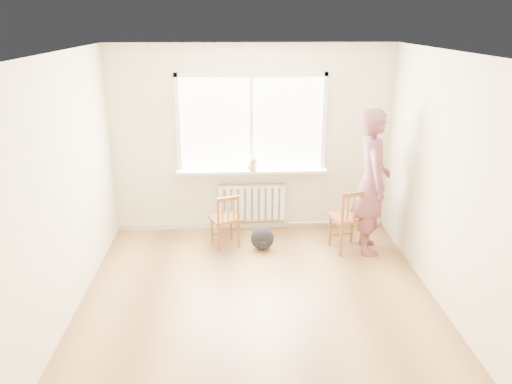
{
  "coord_description": "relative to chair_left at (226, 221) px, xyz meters",
  "views": [
    {
      "loc": [
        -0.26,
        -4.72,
        3.02
      ],
      "look_at": [
        0.02,
        1.2,
        0.93
      ],
      "focal_mm": 35.0,
      "sensor_mm": 36.0,
      "label": 1
    }
  ],
  "objects": [
    {
      "name": "chair_right",
      "position": [
        1.66,
        -0.21,
        0.06
      ],
      "size": [
        0.53,
        0.51,
        0.89
      ],
      "rotation": [
        0.0,
        0.0,
        3.39
      ],
      "color": "brown",
      "rests_on": "floor"
    },
    {
      "name": "chair_left",
      "position": [
        0.0,
        0.0,
        0.0
      ],
      "size": [
        0.48,
        0.47,
        0.76
      ],
      "rotation": [
        0.0,
        0.0,
        3.51
      ],
      "color": "brown",
      "rests_on": "floor"
    },
    {
      "name": "windowsill",
      "position": [
        0.38,
        0.54,
        0.54
      ],
      "size": [
        2.15,
        0.22,
        0.04
      ],
      "primitive_type": "cube",
      "color": "white",
      "rests_on": "back_wall"
    },
    {
      "name": "radiator",
      "position": [
        0.38,
        0.56,
        0.05
      ],
      "size": [
        1.0,
        0.12,
        0.55
      ],
      "color": "white",
      "rests_on": "back_wall"
    },
    {
      "name": "back_wall",
      "position": [
        0.38,
        0.65,
        0.96
      ],
      "size": [
        4.0,
        0.01,
        2.7
      ],
      "primitive_type": "cube",
      "color": "beige",
      "rests_on": "ground"
    },
    {
      "name": "person",
      "position": [
        1.93,
        -0.19,
        0.59
      ],
      "size": [
        0.5,
        0.73,
        1.95
      ],
      "primitive_type": "imported",
      "rotation": [
        0.0,
        0.0,
        1.52
      ],
      "color": "#C84275",
      "rests_on": "floor"
    },
    {
      "name": "floor",
      "position": [
        0.38,
        -1.6,
        -0.39
      ],
      "size": [
        4.5,
        4.5,
        0.0
      ],
      "primitive_type": "plane",
      "color": "#A57A43",
      "rests_on": "ground"
    },
    {
      "name": "baseboard",
      "position": [
        0.38,
        0.64,
        -0.35
      ],
      "size": [
        4.0,
        0.03,
        0.08
      ],
      "primitive_type": "cube",
      "color": "beige",
      "rests_on": "ground"
    },
    {
      "name": "cat",
      "position": [
        0.38,
        0.46,
        0.67
      ],
      "size": [
        0.19,
        0.4,
        0.27
      ],
      "rotation": [
        0.0,
        0.0,
        0.09
      ],
      "color": "beige",
      "rests_on": "windowsill"
    },
    {
      "name": "ceiling",
      "position": [
        0.38,
        -1.6,
        2.31
      ],
      "size": [
        4.5,
        4.5,
        0.0
      ],
      "primitive_type": "plane",
      "rotation": [
        3.14,
        0.0,
        0.0
      ],
      "color": "white",
      "rests_on": "back_wall"
    },
    {
      "name": "backpack",
      "position": [
        0.5,
        -0.12,
        -0.23
      ],
      "size": [
        0.37,
        0.32,
        0.32
      ],
      "primitive_type": "ellipsoid",
      "rotation": [
        0.0,
        0.0,
        -0.3
      ],
      "color": "black",
      "rests_on": "floor"
    },
    {
      "name": "window",
      "position": [
        0.38,
        0.63,
        1.28
      ],
      "size": [
        2.12,
        0.05,
        1.42
      ],
      "color": "white",
      "rests_on": "back_wall"
    },
    {
      "name": "heating_pipe",
      "position": [
        1.63,
        0.59,
        -0.31
      ],
      "size": [
        1.4,
        0.04,
        0.04
      ],
      "primitive_type": "cylinder",
      "rotation": [
        0.0,
        1.57,
        0.0
      ],
      "color": "silver",
      "rests_on": "back_wall"
    }
  ]
}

